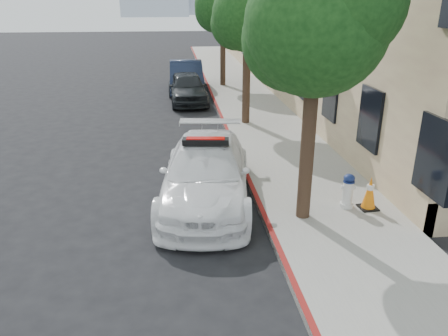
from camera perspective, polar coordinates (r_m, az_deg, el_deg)
ground at (r=11.50m, az=-6.71°, el=-3.05°), size 120.00×120.00×0.00m
sidewalk at (r=21.29m, az=2.97°, el=8.69°), size 3.20×50.00×0.15m
curb_strip at (r=21.10m, az=-1.21°, el=8.59°), size 0.12×50.00×0.15m
tree_near at (r=8.93m, az=12.22°, el=18.02°), size 2.92×2.82×5.62m
tree_mid at (r=16.72m, az=3.21°, el=19.37°), size 2.77×2.64×5.43m
tree_far at (r=24.64m, az=-0.08°, el=20.54°), size 3.10×3.00×5.81m
police_car at (r=10.62m, az=-2.35°, el=-0.65°), size 2.73×5.37×1.64m
parked_car_mid at (r=21.26m, az=-4.80°, el=10.41°), size 1.95×4.35×1.45m
parked_car_far at (r=23.89m, az=-4.96°, el=11.80°), size 1.74×4.90×1.61m
fire_hydrant at (r=10.50m, az=15.88°, el=-2.92°), size 0.35×0.32×0.82m
traffic_cone at (r=10.58m, az=18.50°, el=-3.11°), size 0.44×0.44×0.79m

